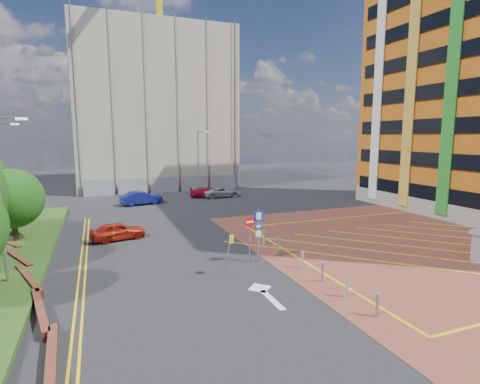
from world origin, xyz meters
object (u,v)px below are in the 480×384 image
warning_sign (229,250)px  car_silver_back (221,192)px  tree_c (12,199)px  lamp_back (199,159)px  lamp_left_near (1,193)px  car_red_back (207,193)px  sign_cluster (255,230)px  car_blue_back (141,198)px  lamp_left_far (1,174)px  car_red_left (118,231)px

warning_sign → car_silver_back: warning_sign is taller
tree_c → lamp_back: 25.19m
tree_c → car_silver_back: 23.87m
lamp_left_near → car_red_back: 28.00m
sign_cluster → tree_c: bearing=146.8°
lamp_back → car_red_back: size_ratio=1.99×
car_blue_back → car_red_back: size_ratio=1.09×
car_red_back → lamp_back: bearing=13.8°
car_blue_back → lamp_left_far: bearing=120.9°
lamp_left_near → warning_sign: 11.33m
lamp_left_near → sign_cluster: size_ratio=2.50×
car_blue_back → car_silver_back: bearing=-93.3°
sign_cluster → warning_sign: 2.70m
car_red_left → warning_sign: bearing=-163.8°
lamp_left_near → sign_cluster: (12.72, -1.02, -2.71)m
car_red_left → car_silver_back: 19.71m
tree_c → lamp_back: size_ratio=0.61×
warning_sign → lamp_left_near: bearing=166.5°
lamp_left_far → warning_sign: bearing=-45.0°
car_blue_back → car_red_back: car_blue_back is taller
tree_c → car_red_back: 22.77m
lamp_left_far → car_red_back: bearing=33.7°
lamp_left_far → sign_cluster: lamp_left_far is taller
tree_c → lamp_left_near: bearing=-82.3°
lamp_left_near → car_silver_back: bearing=50.4°
lamp_back → car_silver_back: lamp_back is taller
warning_sign → car_blue_back: (-1.95, 22.83, -0.70)m
lamp_left_far → car_red_left: 9.05m
warning_sign → car_silver_back: 25.64m
sign_cluster → car_silver_back: size_ratio=0.72×
sign_cluster → car_silver_back: sign_cluster is taller
tree_c → car_blue_back: tree_c is taller
lamp_left_near → lamp_back: (16.50, 26.00, -0.30)m
car_silver_back → lamp_left_far: bearing=115.8°
car_blue_back → car_silver_back: size_ratio=1.00×
tree_c → lamp_back: (17.58, 18.00, 1.17)m
car_blue_back → car_red_left: bearing=153.6°
warning_sign → car_blue_back: size_ratio=0.51×
car_red_left → lamp_left_far: bearing=54.7°
lamp_back → sign_cluster: size_ratio=2.50×
lamp_left_near → lamp_back: bearing=57.6°
lamp_left_far → sign_cluster: bearing=-36.8°
lamp_left_near → car_silver_back: (18.12, 21.94, -4.04)m
tree_c → sign_cluster: bearing=-33.2°
tree_c → lamp_left_far: 2.65m
lamp_left_far → car_silver_back: (20.12, 11.94, -4.04)m
car_red_left → car_red_back: size_ratio=0.93×
lamp_back → warning_sign: lamp_back is taller
car_red_back → car_silver_back: size_ratio=0.91×
lamp_left_far → car_silver_back: size_ratio=1.81×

